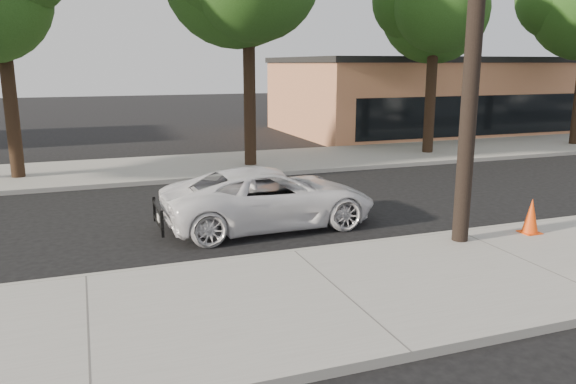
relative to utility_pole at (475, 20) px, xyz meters
name	(u,v)px	position (x,y,z in m)	size (l,w,h in m)	color
ground	(263,229)	(-3.60, 2.70, -4.70)	(120.00, 120.00, 0.00)	black
near_sidewalk	(340,294)	(-3.60, -1.60, -4.62)	(90.00, 4.40, 0.15)	gray
far_sidewalk	(194,166)	(-3.60, 11.20, -4.62)	(90.00, 5.00, 0.15)	gray
curb_near	(294,254)	(-3.60, 0.60, -4.62)	(90.00, 0.12, 0.16)	#9E9B93
building_main	(440,96)	(12.40, 18.70, -2.70)	(18.00, 10.00, 4.00)	#CC7C55
utility_pole	(475,20)	(0.00, 0.00, 0.00)	(1.40, 0.34, 9.00)	black
tree_d	(442,0)	(6.60, 10.65, 1.67)	(4.50, 4.35, 8.75)	black
police_cruiser	(270,197)	(-3.33, 2.92, -3.98)	(2.37, 5.13, 1.43)	white
traffic_cone	(531,216)	(1.81, -0.10, -4.16)	(0.41, 0.41, 0.79)	#FF490D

